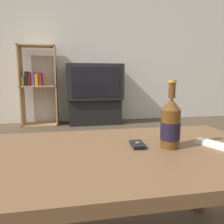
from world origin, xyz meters
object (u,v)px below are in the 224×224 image
Objects in this scene: beer_bottle at (170,124)px; cell_phone at (137,145)px; television at (94,82)px; bookshelf at (37,84)px; remote_control at (216,145)px; tv_stand at (95,111)px.

beer_bottle reaches higher than cell_phone.
beer_bottle is (0.02, -2.75, -0.10)m from television.
bookshelf reaches higher than remote_control.
tv_stand is 3.08× the size of beer_bottle.
tv_stand is 2.74m from cell_phone.
bookshelf is at bearing 87.81° from remote_control.
tv_stand is at bearing -3.61° from bookshelf.
bookshelf is at bearing 107.95° from beer_bottle.
tv_stand is 1.00m from bookshelf.
television is 0.71× the size of bookshelf.
remote_control is at bearing -10.69° from beer_bottle.
remote_control is (0.20, -2.78, -0.19)m from television.
bookshelf is 4.65× the size of beer_bottle.
television is 2.75m from beer_bottle.
tv_stand is 2.78m from beer_bottle.
television is 5.19× the size of remote_control.
beer_bottle reaches higher than tv_stand.
beer_bottle is (0.02, -2.75, 0.38)m from tv_stand.
cell_phone is at bearing -92.19° from television.
tv_stand is 2.81m from remote_control.
bookshelf is at bearing 176.39° from tv_stand.
beer_bottle is at bearing -12.74° from cell_phone.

